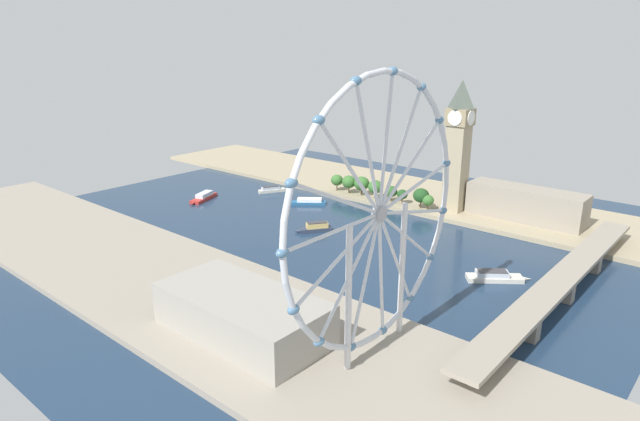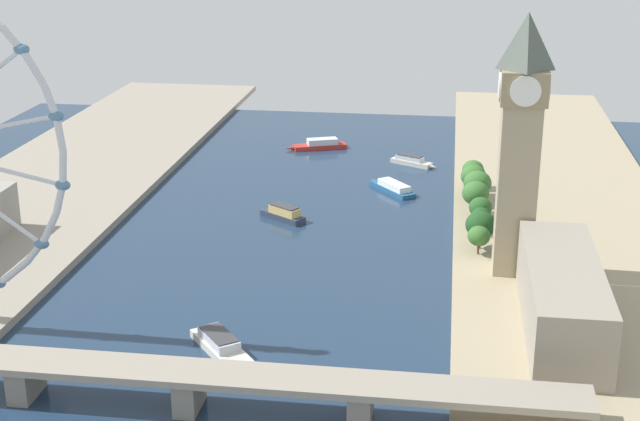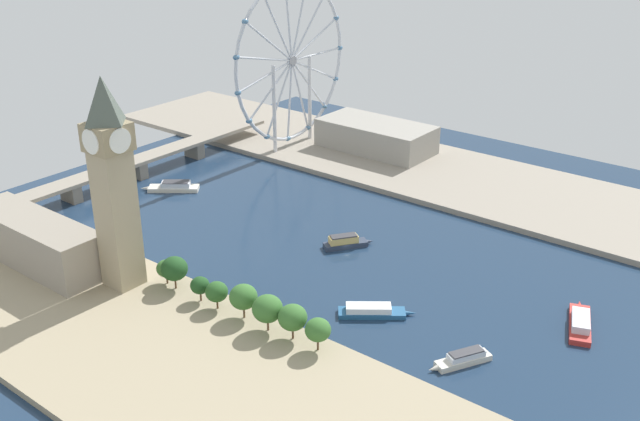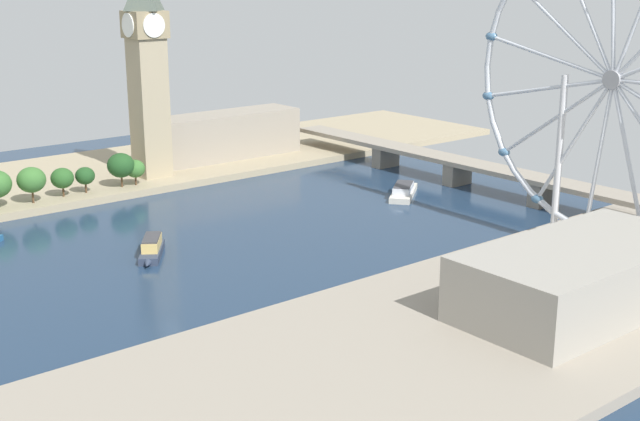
% 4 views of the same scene
% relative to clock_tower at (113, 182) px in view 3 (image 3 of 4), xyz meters
% --- Properties ---
extents(ground_plane, '(397.87, 397.87, 0.00)m').
position_rel_clock_tower_xyz_m(ground_plane, '(89.53, -52.99, -50.31)').
color(ground_plane, '#1E334C').
extents(riverbank_left, '(90.00, 520.00, 3.00)m').
position_rel_clock_tower_xyz_m(riverbank_left, '(-24.41, -52.99, -48.81)').
color(riverbank_left, tan).
rests_on(riverbank_left, ground_plane).
extents(riverbank_right, '(90.00, 520.00, 3.00)m').
position_rel_clock_tower_xyz_m(riverbank_right, '(203.47, -52.99, -48.81)').
color(riverbank_right, gray).
rests_on(riverbank_right, ground_plane).
extents(clock_tower, '(16.57, 16.57, 91.02)m').
position_rel_clock_tower_xyz_m(clock_tower, '(0.00, 0.00, 0.00)').
color(clock_tower, tan).
rests_on(clock_tower, riverbank_left).
extents(parliament_block, '(22.00, 76.72, 21.79)m').
position_rel_clock_tower_xyz_m(parliament_block, '(-12.30, 46.36, -36.42)').
color(parliament_block, gray).
rests_on(parliament_block, riverbank_left).
extents(tree_row_embankment, '(13.16, 91.29, 14.97)m').
position_rel_clock_tower_xyz_m(tree_row_embankment, '(11.43, -57.69, -38.40)').
color(tree_row_embankment, '#513823').
rests_on(tree_row_embankment, riverbank_left).
extents(ferris_wheel, '(104.86, 3.20, 107.68)m').
position_rel_clock_tower_xyz_m(ferris_wheel, '(186.87, 62.70, 7.78)').
color(ferris_wheel, silver).
rests_on(ferris_wheel, riverbank_right).
extents(riverside_hall, '(36.11, 73.53, 17.85)m').
position_rel_clock_tower_xyz_m(riverside_hall, '(212.88, 14.49, -38.39)').
color(riverside_hall, gray).
rests_on(riverside_hall, riverbank_right).
extents(river_bridge, '(209.87, 14.15, 11.47)m').
position_rel_clock_tower_xyz_m(river_bridge, '(89.53, 102.26, -41.38)').
color(river_bridge, gray).
rests_on(river_bridge, ground_plane).
extents(tour_boat_0, '(24.33, 15.72, 4.99)m').
position_rel_clock_tower_xyz_m(tour_boat_0, '(42.06, -141.03, -48.25)').
color(tour_boat_0, beige).
rests_on(tour_boat_0, ground_plane).
extents(tour_boat_1, '(23.37, 28.19, 4.62)m').
position_rel_clock_tower_xyz_m(tour_boat_1, '(48.68, -95.82, -48.36)').
color(tour_boat_1, '#235684').
rests_on(tour_boat_1, ground_plane).
extents(tour_boat_2, '(32.73, 17.51, 5.45)m').
position_rel_clock_tower_xyz_m(tour_boat_2, '(92.55, -165.79, -48.12)').
color(tour_boat_2, '#B22D28').
rests_on(tour_boat_2, ground_plane).
extents(tour_boat_3, '(22.87, 17.98, 6.39)m').
position_rel_clock_tower_xyz_m(tour_boat_3, '(91.90, -50.68, -47.67)').
color(tour_boat_3, '#2D384C').
rests_on(tour_boat_3, ground_plane).
extents(tour_boat_4, '(24.85, 29.63, 5.50)m').
position_rel_clock_tower_xyz_m(tour_boat_4, '(88.89, 69.68, -48.11)').
color(tour_boat_4, beige).
rests_on(tour_boat_4, ground_plane).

